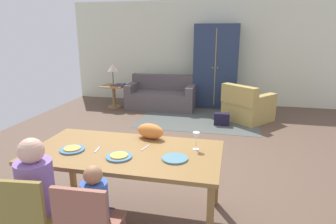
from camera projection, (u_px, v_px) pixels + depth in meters
The scene contains 24 objects.
ground_plane at pixel (186, 146), 5.10m from camera, with size 7.48×6.53×0.02m, color brown.
back_wall at pixel (206, 53), 7.85m from camera, with size 7.48×0.10×2.70m, color beige.
dining_table at pixel (126, 156), 2.99m from camera, with size 1.93×0.99×0.76m.
plate_near_man at pixel (72, 150), 2.97m from camera, with size 0.25×0.25×0.02m, color teal.
pizza_near_man at pixel (72, 148), 2.97m from camera, with size 0.17×0.17×0.01m, color gold.
plate_near_child at pixel (119, 157), 2.80m from camera, with size 0.25×0.25×0.02m, color teal.
pizza_near_child at pixel (119, 155), 2.80m from camera, with size 0.17×0.17×0.01m, color gold.
plate_near_woman at pixel (175, 158), 2.77m from camera, with size 0.25×0.25×0.02m, color teal.
wine_glass at pixel (196, 137), 2.96m from camera, with size 0.07×0.07×0.19m.
fork at pixel (97, 150), 2.99m from camera, with size 0.02×0.15×0.01m, color silver.
knife at pixel (145, 148), 3.03m from camera, with size 0.01×0.17×0.01m, color silver.
dining_chair_man at pixel (29, 216), 2.36m from camera, with size 0.46×0.46×0.87m.
person_man at pixel (40, 202), 2.52m from camera, with size 0.31×0.41×1.11m.
person_child at pixel (98, 219), 2.42m from camera, with size 0.22×0.29×0.92m.
cat at pixel (150, 131), 3.29m from camera, with size 0.32×0.16×0.17m, color orange.
area_rug at pixel (199, 119), 6.61m from camera, with size 2.60×1.80×0.01m, color #4C514D.
couch at pixel (162, 96), 7.56m from camera, with size 1.72×0.86×0.82m.
armchair at pixel (247, 107), 6.45m from camera, with size 1.20×1.20×0.82m.
armoire at pixel (216, 66), 7.50m from camera, with size 1.10×0.59×2.10m.
side_table at pixel (114, 93), 7.55m from camera, with size 0.56×0.56×0.58m.
table_lamp at pixel (113, 69), 7.38m from camera, with size 0.26×0.26×0.54m.
book_lower at pixel (120, 85), 7.42m from camera, with size 0.22×0.16×0.03m, color #9F2C2C.
book_upper at pixel (121, 84), 7.43m from camera, with size 0.22×0.16×0.03m, color #285276.
handbag at pixel (222, 119), 6.18m from camera, with size 0.32×0.16×0.26m, color black.
Camera 1 is at (0.74, -4.04, 1.94)m, focal length 31.30 mm.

